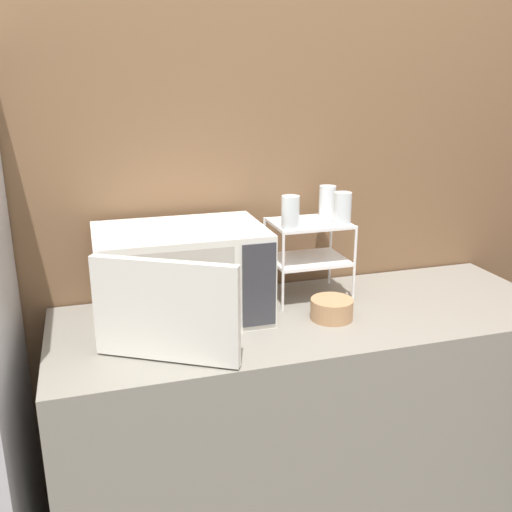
% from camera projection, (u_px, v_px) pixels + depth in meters
% --- Properties ---
extents(wall_back, '(8.00, 0.06, 2.60)m').
position_uv_depth(wall_back, '(279.00, 187.00, 2.24)').
color(wall_back, brown).
rests_on(wall_back, ground_plane).
extents(counter, '(1.81, 0.65, 0.91)m').
position_uv_depth(counter, '(308.00, 424.00, 2.16)').
color(counter, gray).
rests_on(counter, ground_plane).
extents(microwave, '(0.58, 0.62, 0.32)m').
position_uv_depth(microwave, '(181.00, 276.00, 1.94)').
color(microwave, silver).
rests_on(microwave, counter).
extents(dish_rack, '(0.29, 0.23, 0.30)m').
position_uv_depth(dish_rack, '(309.00, 243.00, 2.12)').
color(dish_rack, white).
rests_on(dish_rack, counter).
extents(glass_front_left, '(0.06, 0.06, 0.12)m').
position_uv_depth(glass_front_left, '(290.00, 212.00, 1.99)').
color(glass_front_left, silver).
rests_on(glass_front_left, dish_rack).
extents(glass_back_right, '(0.06, 0.06, 0.12)m').
position_uv_depth(glass_back_right, '(327.00, 201.00, 2.17)').
color(glass_back_right, silver).
rests_on(glass_back_right, dish_rack).
extents(glass_front_right, '(0.06, 0.06, 0.12)m').
position_uv_depth(glass_front_right, '(343.00, 208.00, 2.05)').
color(glass_front_right, silver).
rests_on(glass_front_right, dish_rack).
extents(bowl, '(0.15, 0.15, 0.07)m').
position_uv_depth(bowl, '(332.00, 309.00, 1.98)').
color(bowl, '#AD7F56').
rests_on(bowl, counter).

